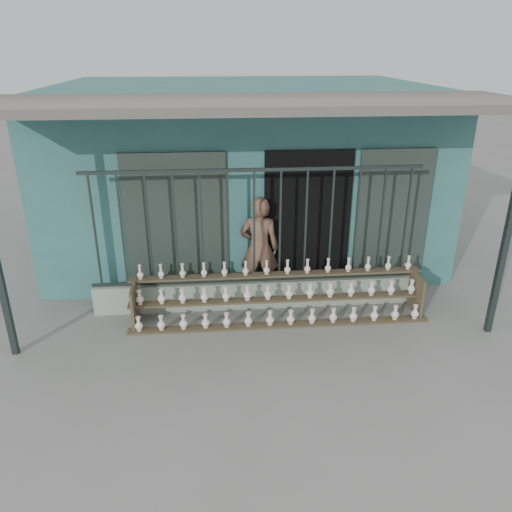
{
  "coord_description": "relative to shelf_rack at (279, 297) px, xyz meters",
  "views": [
    {
      "loc": [
        -0.59,
        -5.76,
        3.86
      ],
      "look_at": [
        0.0,
        1.0,
        1.0
      ],
      "focal_mm": 35.0,
      "sensor_mm": 36.0,
      "label": 1
    }
  ],
  "objects": [
    {
      "name": "shelf_rack",
      "position": [
        0.0,
        0.0,
        0.0
      ],
      "size": [
        4.5,
        0.68,
        0.85
      ],
      "color": "brown",
      "rests_on": "ground"
    },
    {
      "name": "ground",
      "position": [
        -0.33,
        -0.88,
        -0.36
      ],
      "size": [
        60.0,
        60.0,
        0.0
      ],
      "primitive_type": "plane",
      "color": "slate"
    },
    {
      "name": "workshop_building",
      "position": [
        -0.33,
        3.35,
        1.26
      ],
      "size": [
        7.4,
        6.6,
        3.21
      ],
      "color": "#326B69",
      "rests_on": "ground"
    },
    {
      "name": "security_fence",
      "position": [
        -0.33,
        0.42,
        0.98
      ],
      "size": [
        5.0,
        0.04,
        1.8
      ],
      "color": "#283330",
      "rests_on": "parapet_wall"
    },
    {
      "name": "elderly_woman",
      "position": [
        -0.23,
        0.75,
        0.5
      ],
      "size": [
        0.67,
        0.48,
        1.73
      ],
      "primitive_type": "imported",
      "rotation": [
        0.0,
        0.0,
        3.03
      ],
      "color": "brown",
      "rests_on": "ground"
    },
    {
      "name": "parapet_wall",
      "position": [
        -0.33,
        0.42,
        -0.14
      ],
      "size": [
        5.0,
        0.2,
        0.45
      ],
      "primitive_type": "cube",
      "color": "#94AA92",
      "rests_on": "ground"
    }
  ]
}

